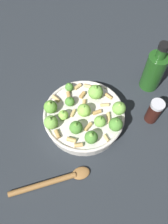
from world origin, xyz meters
TOP-DOWN VIEW (x-y plane):
  - ground_plane at (0.00, 0.00)m, footprint 2.40×2.40m
  - cooking_pan at (-0.00, 0.00)m, footprint 0.26×0.26m
  - pepper_shaker at (-0.13, -0.18)m, footprint 0.04×0.04m
  - olive_oil_bottle at (-0.03, -0.27)m, footprint 0.07×0.07m
  - wooden_spoon at (-0.10, 0.18)m, footprint 0.11×0.23m

SIDE VIEW (x-z plane):
  - ground_plane at x=0.00m, z-range 0.00..0.00m
  - wooden_spoon at x=-0.10m, z-range 0.00..0.02m
  - cooking_pan at x=0.00m, z-range -0.02..0.09m
  - pepper_shaker at x=-0.13m, z-range 0.00..0.09m
  - olive_oil_bottle at x=-0.03m, z-range -0.02..0.17m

